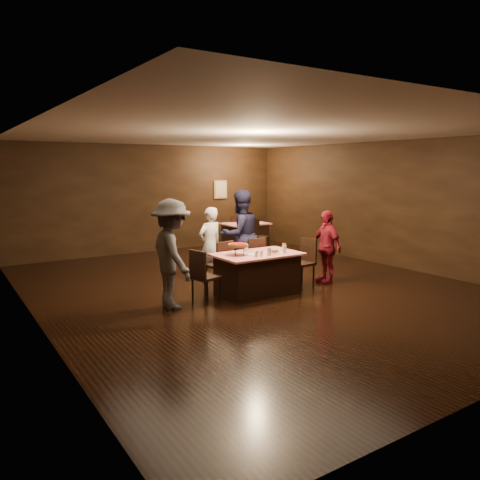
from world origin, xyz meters
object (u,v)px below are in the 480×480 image
glass_amber (284,247)px  main_table (257,273)px  chair_far_right (252,260)px  glass_front_left (269,252)px  glass_back (246,248)px  diner_navy_hoodie (240,235)px  diner_white_jacket (210,245)px  chair_end_left (206,276)px  chair_far_left (219,264)px  diner_grey_knit (172,254)px  glass_front_right (284,249)px  chair_end_right (302,262)px  back_table (245,236)px  chair_back_far (234,231)px  plate_empty (276,249)px  diner_red_shirt (326,247)px  chair_back_near (259,236)px  pizza_stand (238,245)px

glass_amber → main_table: bearing=175.2°
chair_far_right → glass_front_left: chair_far_right is taller
main_table → glass_back: (-0.05, 0.30, 0.46)m
diner_navy_hoodie → diner_white_jacket: bearing=-11.1°
glass_amber → chair_end_left: bearing=178.3°
chair_far_left → glass_back: chair_far_left is taller
main_table → diner_grey_knit: bearing=178.9°
chair_end_left → glass_front_right: size_ratio=6.79×
chair_end_right → diner_white_jacket: diner_white_jacket is taller
back_table → chair_far_left: bearing=-130.6°
chair_end_left → chair_back_far: (3.61, 4.75, 0.00)m
plate_empty → glass_back: glass_back is taller
chair_far_left → chair_end_right: size_ratio=1.00×
chair_end_right → glass_front_right: size_ratio=6.79×
main_table → glass_back: size_ratio=11.43×
diner_white_jacket → diner_red_shirt: size_ratio=1.04×
chair_back_near → glass_back: size_ratio=6.79×
chair_end_left → glass_front_right: 1.61m
diner_navy_hoodie → glass_back: size_ratio=13.57×
chair_far_left → chair_end_left: bearing=36.8°
chair_far_left → chair_back_near: same height
chair_end_right → diner_red_shirt: 0.65m
chair_end_right → glass_front_right: chair_end_right is taller
plate_empty → chair_back_near: bearing=59.3°
diner_red_shirt → glass_amber: size_ratio=10.74×
chair_back_near → glass_back: 4.08m
diner_red_shirt → glass_front_right: (-1.23, -0.17, 0.09)m
chair_back_far → diner_navy_hoodie: diner_navy_hoodie is taller
chair_far_left → glass_front_right: size_ratio=6.79×
chair_end_right → chair_back_near: bearing=151.4°
chair_far_right → pizza_stand: size_ratio=2.50×
back_table → chair_end_right: size_ratio=1.37×
chair_end_left → chair_back_far: size_ratio=1.00×
chair_back_near → pizza_stand: pizza_stand is taller
chair_far_left → glass_back: (0.35, -0.45, 0.37)m
back_table → diner_red_shirt: (-0.83, -4.23, 0.37)m
chair_far_right → glass_amber: (0.20, -0.80, 0.37)m
chair_far_right → chair_far_left: bearing=3.1°
main_table → chair_end_left: chair_end_left is taller
diner_grey_knit → diner_red_shirt: diner_grey_knit is taller
glass_front_right → glass_back: 0.74m
chair_far_left → chair_end_right: same height
chair_far_left → diner_grey_knit: bearing=18.1°
main_table → diner_navy_hoodie: 1.31m
chair_far_left → chair_back_far: bearing=-136.2°
chair_back_near → plate_empty: (-1.96, -3.30, 0.30)m
diner_navy_hoodie → diner_red_shirt: 1.81m
diner_navy_hoodie → diner_red_shirt: diner_navy_hoodie is taller
chair_back_far → diner_grey_knit: 6.36m
glass_amber → glass_back: same height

